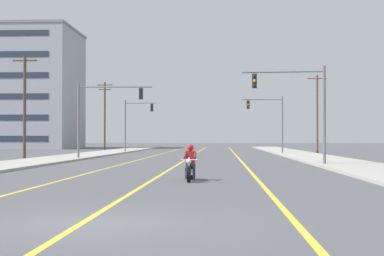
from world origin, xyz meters
TOP-DOWN VIEW (x-y plane):
  - ground_plane at (0.00, 0.00)m, footprint 400.00×400.00m
  - lane_stripe_center at (-0.28, 45.00)m, footprint 0.16×100.00m
  - lane_stripe_left at (-3.95, 45.00)m, footprint 0.16×100.00m
  - lane_stripe_right at (4.03, 45.00)m, footprint 0.16×100.00m
  - sidewalk_kerb_right at (10.50, 40.00)m, footprint 4.40×110.00m
  - sidewalk_kerb_left at (-10.50, 40.00)m, footprint 4.40×110.00m
  - motorcycle_with_rider at (1.29, 11.49)m, footprint 0.70×2.19m
  - traffic_signal_near_right at (7.44, 24.27)m, footprint 5.13×0.50m
  - traffic_signal_near_left at (-7.20, 34.24)m, footprint 6.05×0.50m
  - traffic_signal_mid_right at (7.86, 50.04)m, footprint 4.39×0.57m
  - traffic_signal_mid_left at (-7.70, 55.48)m, footprint 3.84×0.42m
  - utility_pole_left_near at (-14.05, 36.03)m, footprint 2.11×0.26m
  - utility_pole_right_far at (13.13, 52.14)m, footprint 2.10×0.26m
  - utility_pole_left_far at (-14.23, 70.32)m, footprint 2.22×0.26m

SIDE VIEW (x-z plane):
  - ground_plane at x=0.00m, z-range 0.00..0.00m
  - lane_stripe_center at x=-0.28m, z-range 0.00..0.01m
  - lane_stripe_left at x=-3.95m, z-range 0.00..0.01m
  - lane_stripe_right at x=4.03m, z-range 0.00..0.01m
  - sidewalk_kerb_right at x=10.50m, z-range 0.00..0.14m
  - sidewalk_kerb_left at x=-10.50m, z-range 0.00..0.14m
  - motorcycle_with_rider at x=1.29m, z-range -0.14..1.32m
  - traffic_signal_mid_left at x=-7.70m, z-range 0.93..7.13m
  - traffic_signal_mid_right at x=7.86m, z-range 0.97..7.17m
  - traffic_signal_near_right at x=7.44m, z-range 1.01..7.21m
  - traffic_signal_near_left at x=-7.20m, z-range 1.07..7.27m
  - utility_pole_left_near at x=-14.05m, z-range 0.20..8.88m
  - utility_pole_right_far at x=13.13m, z-range 0.20..8.89m
  - utility_pole_left_far at x=-14.23m, z-range 0.36..10.15m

